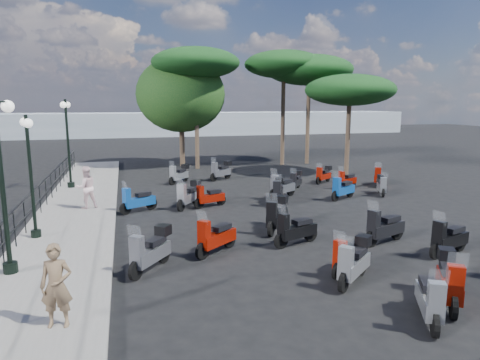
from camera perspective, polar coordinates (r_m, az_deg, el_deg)
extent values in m
plane|color=black|center=(15.47, 2.57, -6.16)|extent=(120.00, 120.00, 0.00)
cube|color=slate|center=(17.76, -21.08, -4.43)|extent=(3.00, 30.00, 0.15)
cylinder|color=black|center=(13.09, -29.13, -7.37)|extent=(0.04, 0.04, 1.10)
cylinder|color=black|center=(14.37, -27.85, -5.76)|extent=(0.04, 0.04, 1.10)
cylinder|color=black|center=(15.66, -26.78, -4.42)|extent=(0.04, 0.04, 1.10)
cylinder|color=black|center=(16.97, -25.88, -3.28)|extent=(0.04, 0.04, 1.10)
cylinder|color=black|center=(18.28, -25.11, -2.30)|extent=(0.04, 0.04, 1.10)
cylinder|color=black|center=(19.60, -24.45, -1.45)|extent=(0.04, 0.04, 1.10)
cylinder|color=black|center=(20.93, -23.87, -0.71)|extent=(0.04, 0.04, 1.10)
cylinder|color=black|center=(22.26, -23.35, -0.06)|extent=(0.04, 0.04, 1.10)
cylinder|color=black|center=(23.60, -22.90, 0.52)|extent=(0.04, 0.04, 1.10)
cylinder|color=black|center=(24.94, -22.50, 1.03)|extent=(0.04, 0.04, 1.10)
cylinder|color=black|center=(26.28, -22.13, 1.50)|extent=(0.04, 0.04, 1.10)
cylinder|color=black|center=(27.63, -21.80, 1.92)|extent=(0.04, 0.04, 1.10)
cylinder|color=black|center=(28.97, -21.51, 2.29)|extent=(0.04, 0.04, 1.10)
cylinder|color=black|center=(30.32, -21.23, 2.64)|extent=(0.04, 0.04, 1.10)
cube|color=black|center=(17.52, -25.62, -1.08)|extent=(0.04, 26.00, 0.04)
cube|color=black|center=(17.62, -25.48, -2.77)|extent=(0.04, 26.00, 0.04)
cylinder|color=black|center=(12.43, -28.27, -10.24)|extent=(0.35, 0.35, 0.26)
cylinder|color=black|center=(11.90, -29.11, -0.81)|extent=(0.12, 0.12, 4.41)
sphere|color=white|center=(12.14, -28.57, 8.62)|extent=(0.31, 0.31, 0.31)
cylinder|color=black|center=(15.20, -25.55, -6.44)|extent=(0.31, 0.31, 0.23)
cylinder|color=black|center=(14.81, -26.09, 0.32)|extent=(0.11, 0.11, 3.87)
cylinder|color=black|center=(14.64, -26.65, 7.23)|extent=(0.30, 0.84, 0.04)
sphere|color=white|center=(15.07, -26.80, 6.91)|extent=(0.27, 0.27, 0.27)
sphere|color=white|center=(14.21, -26.41, 6.80)|extent=(0.27, 0.27, 0.27)
cylinder|color=black|center=(23.24, -21.60, -0.58)|extent=(0.35, 0.35, 0.26)
cylinder|color=black|center=(22.97, -21.94, 4.48)|extent=(0.12, 0.12, 4.39)
cylinder|color=black|center=(22.88, -22.28, 9.54)|extent=(0.11, 0.99, 0.04)
sphere|color=white|center=(23.36, -22.04, 9.28)|extent=(0.31, 0.31, 0.31)
sphere|color=white|center=(22.39, -22.50, 9.24)|extent=(0.31, 0.31, 0.31)
imported|color=brown|center=(9.02, -23.28, -12.82)|extent=(0.65, 0.47, 1.64)
imported|color=silver|center=(18.31, -19.84, -0.94)|extent=(1.00, 0.89, 1.71)
cylinder|color=black|center=(12.27, -5.05, -9.39)|extent=(0.46, 0.40, 0.51)
cylinder|color=black|center=(13.20, -1.41, -7.92)|extent=(0.46, 0.40, 0.51)
cube|color=maroon|center=(12.71, -3.02, -7.76)|extent=(1.29, 1.14, 0.36)
cube|color=black|center=(12.75, -2.52, -6.30)|extent=(0.69, 0.64, 0.15)
cube|color=maroon|center=(12.18, -4.82, -7.13)|extent=(0.38, 0.39, 0.74)
plane|color=white|center=(12.00, -5.05, -5.04)|extent=(0.32, 0.36, 0.39)
cylinder|color=black|center=(11.19, -13.73, -11.64)|extent=(0.40, 0.47, 0.51)
cylinder|color=black|center=(12.17, -10.16, -9.67)|extent=(0.40, 0.47, 0.51)
cube|color=#4D4E54|center=(11.65, -11.75, -9.65)|extent=(1.13, 1.32, 0.36)
cube|color=black|center=(11.70, -11.30, -8.01)|extent=(0.64, 0.70, 0.15)
cube|color=#4D4E54|center=(11.09, -13.58, -9.14)|extent=(0.40, 0.38, 0.75)
plane|color=white|center=(10.89, -13.89, -6.85)|extent=(0.37, 0.31, 0.40)
cube|color=black|center=(11.98, -10.21, -6.57)|extent=(0.49, 0.50, 0.28)
cylinder|color=black|center=(17.50, -15.04, -3.73)|extent=(0.47, 0.33, 0.49)
cylinder|color=black|center=(18.11, -11.71, -3.12)|extent=(0.47, 0.33, 0.49)
cube|color=#11499A|center=(17.78, -13.23, -2.82)|extent=(1.31, 0.95, 0.34)
cube|color=black|center=(17.81, -12.80, -1.85)|extent=(0.68, 0.56, 0.14)
cube|color=#11499A|center=(17.44, -14.88, -2.20)|extent=(0.34, 0.37, 0.71)
plane|color=white|center=(17.32, -15.12, -0.76)|extent=(0.26, 0.37, 0.38)
cylinder|color=black|center=(17.93, -5.50, -3.15)|extent=(0.45, 0.24, 0.44)
cylinder|color=black|center=(18.50, -2.52, -2.69)|extent=(0.45, 0.24, 0.44)
cube|color=maroon|center=(18.19, -3.87, -2.39)|extent=(1.24, 0.72, 0.31)
cube|color=black|center=(18.22, -3.46, -1.53)|extent=(0.62, 0.46, 0.13)
cube|color=maroon|center=(17.87, -5.32, -1.79)|extent=(0.29, 0.33, 0.65)
plane|color=white|center=(17.76, -5.49, -0.50)|extent=(0.19, 0.36, 0.34)
cylinder|color=black|center=(23.21, -9.04, -0.11)|extent=(0.40, 0.40, 0.47)
cylinder|color=black|center=(24.13, -7.33, 0.33)|extent=(0.40, 0.40, 0.47)
cube|color=gray|center=(23.68, -8.11, 0.55)|extent=(1.12, 1.14, 0.33)
cube|color=black|center=(23.76, -7.88, 1.26)|extent=(0.62, 0.62, 0.14)
cube|color=gray|center=(23.20, -8.95, 1.01)|extent=(0.36, 0.36, 0.68)
plane|color=white|center=(23.09, -9.07, 2.07)|extent=(0.32, 0.31, 0.36)
cube|color=black|center=(24.05, -7.34, 1.81)|extent=(0.46, 0.46, 0.25)
cylinder|color=black|center=(9.28, 24.55, -17.18)|extent=(0.32, 0.48, 0.49)
cylinder|color=black|center=(10.36, 23.27, -14.13)|extent=(0.32, 0.48, 0.49)
cube|color=gray|center=(9.79, 23.90, -14.48)|extent=(0.93, 1.32, 0.34)
cube|color=black|center=(9.83, 23.84, -12.56)|extent=(0.56, 0.68, 0.14)
cube|color=gray|center=(9.15, 24.68, -14.34)|extent=(0.37, 0.34, 0.71)
plane|color=white|center=(8.93, 24.98, -11.83)|extent=(0.38, 0.25, 0.38)
cylinder|color=black|center=(10.53, 13.65, -13.10)|extent=(0.45, 0.40, 0.50)
cylinder|color=black|center=(11.63, 15.93, -10.93)|extent=(0.45, 0.40, 0.50)
cube|color=gray|center=(11.05, 14.99, -10.97)|extent=(1.26, 1.14, 0.35)
cube|color=black|center=(11.11, 15.37, -9.27)|extent=(0.68, 0.64, 0.15)
cube|color=gray|center=(10.42, 13.93, -10.52)|extent=(0.38, 0.39, 0.73)
plane|color=white|center=(10.21, 13.92, -8.17)|extent=(0.32, 0.36, 0.39)
cube|color=black|center=(11.42, 16.13, -7.77)|extent=(0.49, 0.48, 0.27)
cylinder|color=black|center=(14.26, 4.16, -6.50)|extent=(0.40, 0.49, 0.53)
cylinder|color=black|center=(15.48, 5.57, -5.17)|extent=(0.40, 0.49, 0.53)
cube|color=black|center=(14.86, 4.97, -5.02)|extent=(1.14, 1.38, 0.37)
cube|color=black|center=(14.96, 5.18, -3.70)|extent=(0.65, 0.73, 0.15)
cube|color=black|center=(14.20, 4.29, -4.45)|extent=(0.41, 0.39, 0.77)
plane|color=white|center=(14.02, 4.24, -2.56)|extent=(0.39, 0.32, 0.41)
cube|color=black|center=(15.33, 5.64, -2.61)|extent=(0.50, 0.51, 0.29)
cylinder|color=black|center=(17.58, -7.89, -3.35)|extent=(0.40, 0.48, 0.52)
cylinder|color=black|center=(18.68, -5.91, -2.49)|extent=(0.40, 0.48, 0.52)
cube|color=#A4A7AF|center=(18.13, -6.80, -2.28)|extent=(1.14, 1.33, 0.37)
cube|color=black|center=(18.23, -6.54, -1.24)|extent=(0.65, 0.71, 0.15)
cube|color=#A4A7AF|center=(17.55, -7.78, -1.72)|extent=(0.40, 0.38, 0.75)
plane|color=white|center=(17.40, -7.93, -0.20)|extent=(0.38, 0.32, 0.40)
cube|color=black|center=(18.56, -5.92, -0.41)|extent=(0.50, 0.50, 0.28)
cylinder|color=black|center=(24.01, -3.54, 0.37)|extent=(0.45, 0.37, 0.49)
cylinder|color=black|center=(24.93, -1.67, 0.76)|extent=(0.45, 0.37, 0.49)
cube|color=#4D4E54|center=(24.47, -2.52, 1.01)|extent=(1.27, 1.07, 0.35)
cube|color=black|center=(24.56, -2.26, 1.72)|extent=(0.67, 0.61, 0.14)
cube|color=#4D4E54|center=(23.99, -3.43, 1.51)|extent=(0.36, 0.38, 0.71)
plane|color=white|center=(23.88, -3.54, 2.58)|extent=(0.30, 0.36, 0.38)
cube|color=black|center=(24.84, -1.65, 2.25)|extent=(0.47, 0.47, 0.27)
cylinder|color=black|center=(11.19, 12.89, -11.75)|extent=(0.44, 0.33, 0.46)
cylinder|color=black|center=(12.15, 15.52, -10.07)|extent=(0.44, 0.33, 0.46)
cube|color=maroon|center=(11.64, 14.41, -10.01)|extent=(1.22, 0.96, 0.33)
cube|color=black|center=(11.69, 14.84, -8.55)|extent=(0.64, 0.56, 0.13)
cube|color=maroon|center=(11.09, 13.17, -9.52)|extent=(0.33, 0.36, 0.67)
plane|color=white|center=(10.91, 13.12, -7.47)|extent=(0.26, 0.35, 0.36)
cylinder|color=black|center=(13.14, 5.49, -8.08)|extent=(0.50, 0.26, 0.50)
cylinder|color=black|center=(13.94, 9.41, -7.08)|extent=(0.50, 0.26, 0.50)
cube|color=black|center=(13.51, 7.69, -6.78)|extent=(1.38, 0.78, 0.35)
cube|color=black|center=(13.54, 8.27, -5.47)|extent=(0.69, 0.50, 0.14)
cube|color=black|center=(13.05, 5.81, -6.02)|extent=(0.32, 0.37, 0.72)
plane|color=white|center=(12.89, 5.63, -4.09)|extent=(0.21, 0.40, 0.38)
cylinder|color=black|center=(19.46, 4.48, -1.94)|extent=(0.50, 0.36, 0.52)
cylinder|color=black|center=(20.47, 6.78, -1.37)|extent=(0.50, 0.36, 0.52)
cube|color=#4D4E54|center=(19.97, 5.77, -1.08)|extent=(1.40, 1.05, 0.37)
cube|color=black|center=(20.05, 6.11, -0.15)|extent=(0.73, 0.62, 0.15)
cube|color=#4D4E54|center=(19.43, 4.67, -0.46)|extent=(0.37, 0.40, 0.76)
plane|color=white|center=(19.29, 4.57, 0.94)|extent=(0.29, 0.40, 0.40)
cylinder|color=black|center=(21.35, 7.07, -1.02)|extent=(0.33, 0.40, 0.43)
cylinder|color=black|center=(22.37, 7.77, -0.52)|extent=(0.33, 0.40, 0.43)
cube|color=black|center=(21.87, 7.47, -0.33)|extent=(0.94, 1.11, 0.30)
cube|color=black|center=(21.97, 7.58, 0.38)|extent=(0.54, 0.59, 0.13)
cube|color=black|center=(21.34, 7.14, 0.10)|extent=(0.33, 0.32, 0.63)
plane|color=white|center=(21.22, 7.13, 1.15)|extent=(0.31, 0.26, 0.33)
cube|color=black|center=(22.29, 7.82, 0.94)|extent=(0.41, 0.42, 0.23)
cylinder|color=black|center=(10.10, 26.59, -14.95)|extent=(0.37, 0.49, 0.51)
cylinder|color=black|center=(11.27, 25.56, -12.23)|extent=(0.37, 0.49, 0.51)
cube|color=maroon|center=(10.66, 26.09, -12.45)|extent=(1.06, 1.37, 0.36)
cube|color=black|center=(10.72, 26.07, -10.60)|extent=(0.62, 0.71, 0.15)
cube|color=maroon|center=(9.99, 26.74, -12.18)|extent=(0.40, 0.37, 0.75)
plane|color=white|center=(9.76, 27.03, -9.69)|extent=(0.39, 0.29, 0.40)
cube|color=black|center=(11.05, 25.83, -8.89)|extent=(0.48, 0.49, 0.28)
cylinder|color=black|center=(13.80, 17.07, -7.53)|extent=(0.53, 0.28, 0.53)
cylinder|color=black|center=(14.82, 20.23, -6.48)|extent=(0.53, 0.28, 0.53)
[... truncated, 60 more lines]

